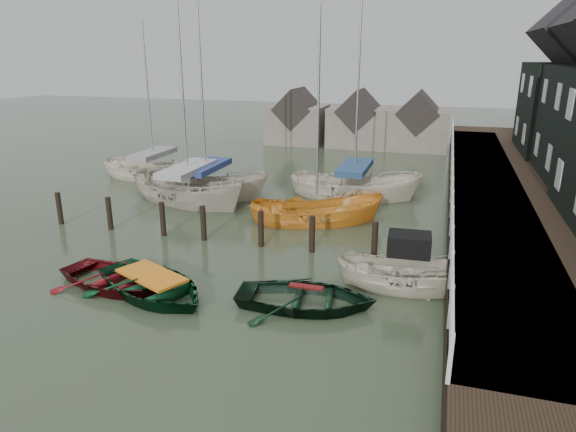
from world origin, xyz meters
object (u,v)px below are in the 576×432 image
(rowboat_dkgreen, at_px, (306,307))
(sailboat_a, at_px, (189,200))
(rowboat_red, at_px, (116,287))
(sailboat_d, at_px, (354,196))
(rowboat_green, at_px, (153,295))
(motorboat, at_px, (406,286))
(sailboat_b, at_px, (207,195))
(sailboat_e, at_px, (155,178))
(sailboat_c, at_px, (316,221))

(rowboat_dkgreen, xyz_separation_m, sailboat_a, (-8.47, 9.00, 0.06))
(rowboat_red, xyz_separation_m, sailboat_a, (-2.35, 9.49, 0.06))
(sailboat_d, bearing_deg, rowboat_green, 160.29)
(rowboat_green, distance_m, motorboat, 7.83)
(sailboat_b, relative_size, sailboat_e, 1.28)
(rowboat_green, xyz_separation_m, sailboat_a, (-3.79, 9.65, 0.06))
(sailboat_b, distance_m, sailboat_e, 5.29)
(rowboat_dkgreen, bearing_deg, sailboat_d, -3.74)
(sailboat_a, height_order, sailboat_b, sailboat_b)
(rowboat_green, height_order, motorboat, motorboat)
(rowboat_dkgreen, bearing_deg, rowboat_red, 87.15)
(sailboat_b, height_order, sailboat_c, sailboat_b)
(rowboat_green, distance_m, sailboat_d, 13.45)
(motorboat, distance_m, sailboat_a, 13.13)
(motorboat, relative_size, sailboat_c, 0.41)
(rowboat_dkgreen, distance_m, sailboat_d, 12.25)
(sailboat_a, bearing_deg, motorboat, -102.25)
(rowboat_red, height_order, rowboat_green, rowboat_green)
(rowboat_green, relative_size, sailboat_d, 0.34)
(rowboat_dkgreen, bearing_deg, sailboat_b, 31.03)
(rowboat_dkgreen, relative_size, sailboat_a, 0.33)
(sailboat_d, xyz_separation_m, sailboat_e, (-11.90, 0.52, -0.01))
(rowboat_red, xyz_separation_m, sailboat_d, (5.35, 12.71, 0.07))
(motorboat, height_order, sailboat_a, sailboat_a)
(rowboat_red, relative_size, rowboat_green, 0.91)
(sailboat_a, xyz_separation_m, sailboat_e, (-4.20, 3.74, -0.00))
(sailboat_a, bearing_deg, sailboat_c, -80.63)
(rowboat_red, bearing_deg, sailboat_b, 23.62)
(sailboat_c, xyz_separation_m, sailboat_d, (0.86, 4.47, 0.05))
(sailboat_b, bearing_deg, sailboat_d, -74.93)
(sailboat_a, distance_m, sailboat_e, 5.63)
(sailboat_b, xyz_separation_m, sailboat_c, (6.42, -2.41, -0.05))
(sailboat_a, bearing_deg, sailboat_e, 67.99)
(rowboat_red, relative_size, sailboat_a, 0.32)
(rowboat_green, relative_size, motorboat, 0.99)
(rowboat_dkgreen, distance_m, sailboat_e, 17.97)
(rowboat_dkgreen, xyz_separation_m, sailboat_d, (-0.77, 12.23, 0.07))
(rowboat_dkgreen, height_order, motorboat, motorboat)
(rowboat_green, relative_size, sailboat_e, 0.44)
(motorboat, distance_m, sailboat_d, 10.74)
(sailboat_e, bearing_deg, sailboat_c, -115.95)
(rowboat_green, relative_size, sailboat_b, 0.34)
(rowboat_dkgreen, height_order, sailboat_e, sailboat_e)
(sailboat_c, bearing_deg, rowboat_green, 139.02)
(rowboat_red, relative_size, sailboat_e, 0.40)
(rowboat_red, bearing_deg, sailboat_c, -15.22)
(motorboat, relative_size, sailboat_b, 0.35)
(rowboat_green, xyz_separation_m, sailboat_c, (3.04, 8.41, 0.02))
(rowboat_green, height_order, sailboat_d, sailboat_d)
(sailboat_b, bearing_deg, rowboat_dkgreen, -142.36)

